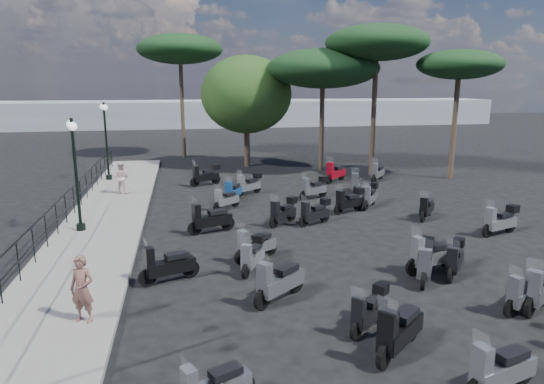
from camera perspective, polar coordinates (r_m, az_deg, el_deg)
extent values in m
plane|color=black|center=(16.30, 2.19, -6.20)|extent=(120.00, 120.00, 0.00)
cube|color=slate|center=(19.04, -19.42, -3.88)|extent=(3.00, 30.00, 0.15)
cylinder|color=black|center=(13.31, -29.39, -9.21)|extent=(0.04, 0.04, 1.10)
cylinder|color=black|center=(14.53, -27.69, -7.24)|extent=(0.04, 0.04, 1.10)
cylinder|color=black|center=(15.77, -26.26, -5.56)|extent=(0.04, 0.04, 1.10)
cylinder|color=black|center=(17.03, -25.04, -4.13)|extent=(0.04, 0.04, 1.10)
cylinder|color=black|center=(18.30, -24.00, -2.90)|extent=(0.04, 0.04, 1.10)
cylinder|color=black|center=(19.59, -23.10, -1.83)|extent=(0.04, 0.04, 1.10)
cylinder|color=black|center=(20.89, -22.31, -0.89)|extent=(0.04, 0.04, 1.10)
cylinder|color=black|center=(22.19, -21.61, -0.06)|extent=(0.04, 0.04, 1.10)
cylinder|color=black|center=(23.51, -20.99, 0.68)|extent=(0.04, 0.04, 1.10)
cylinder|color=black|center=(24.83, -20.43, 1.34)|extent=(0.04, 0.04, 1.10)
cylinder|color=black|center=(26.15, -19.94, 1.93)|extent=(0.04, 0.04, 1.10)
cylinder|color=black|center=(27.48, -19.49, 2.47)|extent=(0.04, 0.04, 1.10)
cylinder|color=black|center=(28.81, -19.08, 2.95)|extent=(0.04, 0.04, 1.10)
cylinder|color=black|center=(30.15, -18.70, 3.40)|extent=(0.04, 0.04, 1.10)
cylinder|color=black|center=(31.49, -18.36, 3.80)|extent=(0.04, 0.04, 1.10)
cube|color=black|center=(18.82, -23.68, -0.79)|extent=(0.04, 26.00, 0.04)
cube|color=black|center=(18.94, -23.53, -2.35)|extent=(0.04, 26.00, 0.04)
cylinder|color=black|center=(18.59, -21.55, -3.82)|extent=(0.32, 0.32, 0.24)
cylinder|color=black|center=(18.18, -22.04, 1.82)|extent=(0.11, 0.11, 3.97)
cylinder|color=black|center=(17.94, -22.53, 7.57)|extent=(0.28, 0.87, 0.04)
sphere|color=white|center=(18.39, -22.60, 7.36)|extent=(0.28, 0.28, 0.28)
sphere|color=white|center=(17.51, -22.40, 7.15)|extent=(0.28, 0.28, 0.28)
cylinder|color=black|center=(27.61, -18.62, 1.68)|extent=(0.33, 0.33, 0.25)
cylinder|color=black|center=(27.32, -18.91, 5.65)|extent=(0.11, 0.11, 4.11)
cylinder|color=black|center=(27.17, -19.20, 9.63)|extent=(0.30, 0.90, 0.04)
sphere|color=white|center=(27.63, -19.32, 9.45)|extent=(0.29, 0.29, 0.29)
sphere|color=white|center=(26.72, -19.05, 9.38)|extent=(0.29, 0.29, 0.29)
imported|color=brown|center=(11.54, -21.44, -10.59)|extent=(0.65, 0.55, 1.52)
imported|color=beige|center=(23.86, -17.31, 1.65)|extent=(0.90, 0.82, 1.52)
cube|color=black|center=(8.61, -5.48, -20.30)|extent=(0.61, 0.48, 0.13)
plane|color=white|center=(8.11, -10.20, -19.33)|extent=(0.21, 0.34, 0.34)
cylinder|color=black|center=(11.81, -1.15, -12.53)|extent=(0.48, 0.42, 0.53)
cylinder|color=black|center=(12.74, 2.85, -10.57)|extent=(0.48, 0.42, 0.53)
cube|color=#515158|center=(12.22, 1.10, -10.60)|extent=(1.34, 1.19, 0.37)
cube|color=black|center=(12.24, 1.67, -9.01)|extent=(0.72, 0.67, 0.15)
cube|color=#515158|center=(11.66, -0.87, -10.15)|extent=(0.40, 0.41, 0.77)
plane|color=white|center=(11.43, -1.10, -7.97)|extent=(0.33, 0.38, 0.41)
cylinder|color=black|center=(13.45, -14.47, -9.76)|extent=(0.50, 0.27, 0.49)
cylinder|color=black|center=(13.82, -9.55, -8.89)|extent=(0.50, 0.27, 0.49)
cube|color=black|center=(13.57, -11.80, -8.57)|extent=(1.37, 0.81, 0.35)
cube|color=black|center=(13.52, -11.16, -7.32)|extent=(0.68, 0.51, 0.14)
cube|color=black|center=(13.30, -14.24, -7.82)|extent=(0.32, 0.37, 0.72)
plane|color=white|center=(13.13, -14.61, -5.98)|extent=(0.22, 0.39, 0.38)
cylinder|color=black|center=(17.36, -9.08, -4.26)|extent=(0.52, 0.27, 0.51)
cylinder|color=black|center=(17.83, -5.23, -3.69)|extent=(0.52, 0.27, 0.51)
cube|color=black|center=(17.55, -6.99, -3.35)|extent=(1.43, 0.81, 0.36)
cube|color=black|center=(17.54, -6.47, -2.33)|extent=(0.71, 0.52, 0.15)
cube|color=black|center=(17.25, -8.88, -2.66)|extent=(0.33, 0.38, 0.75)
plane|color=white|center=(17.10, -9.13, -1.13)|extent=(0.22, 0.41, 0.40)
cylinder|color=black|center=(21.52, -5.18, -0.86)|extent=(0.31, 0.45, 0.46)
cylinder|color=black|center=(22.55, -4.02, -0.20)|extent=(0.31, 0.45, 0.46)
cube|color=navy|center=(22.03, -4.54, -0.06)|extent=(0.89, 1.25, 0.33)
cube|color=black|center=(22.12, -4.39, 0.71)|extent=(0.53, 0.64, 0.13)
cube|color=navy|center=(21.48, -5.12, 0.33)|extent=(0.35, 0.32, 0.67)
plane|color=white|center=(21.34, -5.21, 1.43)|extent=(0.36, 0.24, 0.36)
cylinder|color=black|center=(20.38, -6.44, -1.72)|extent=(0.39, 0.33, 0.42)
cylinder|color=black|center=(21.09, -4.33, -1.18)|extent=(0.39, 0.33, 0.42)
cube|color=gray|center=(20.72, -5.29, -1.00)|extent=(1.08, 0.95, 0.30)
cube|color=black|center=(20.76, -5.00, -0.26)|extent=(0.58, 0.54, 0.12)
cube|color=gray|center=(20.33, -6.32, -0.58)|extent=(0.32, 0.33, 0.62)
plane|color=white|center=(20.20, -6.46, 0.49)|extent=(0.26, 0.31, 0.33)
cylinder|color=black|center=(9.90, 13.08, -18.30)|extent=(0.47, 0.43, 0.53)
cylinder|color=black|center=(10.96, 16.15, -15.20)|extent=(0.47, 0.43, 0.53)
cube|color=black|center=(10.37, 14.89, -15.59)|extent=(1.32, 1.23, 0.37)
cube|color=black|center=(10.39, 15.42, -13.67)|extent=(0.71, 0.68, 0.15)
cube|color=black|center=(9.72, 13.46, -15.50)|extent=(0.40, 0.41, 0.77)
plane|color=white|center=(9.44, 13.45, -13.02)|extent=(0.34, 0.37, 0.41)
cylinder|color=black|center=(10.76, 9.89, -15.74)|extent=(0.38, 0.35, 0.43)
cylinder|color=black|center=(11.60, 12.52, -13.62)|extent=(0.38, 0.35, 0.43)
cube|color=black|center=(11.14, 11.41, -13.83)|extent=(1.07, 0.98, 0.30)
cube|color=black|center=(11.15, 11.83, -12.39)|extent=(0.58, 0.55, 0.12)
cube|color=black|center=(10.63, 10.17, -13.66)|extent=(0.32, 0.33, 0.62)
plane|color=white|center=(10.41, 10.11, -11.80)|extent=(0.27, 0.30, 0.33)
cube|color=black|center=(11.38, 12.70, -11.03)|extent=(0.41, 0.41, 0.23)
cylinder|color=black|center=(13.58, -3.12, -9.25)|extent=(0.29, 0.43, 0.44)
cylinder|color=black|center=(14.53, -1.55, -7.71)|extent=(0.29, 0.43, 0.44)
cube|color=gray|center=(14.03, -2.25, -7.77)|extent=(0.83, 1.19, 0.31)
cube|color=black|center=(14.08, -2.04, -6.59)|extent=(0.50, 0.61, 0.13)
cube|color=gray|center=(13.49, -3.03, -7.49)|extent=(0.33, 0.31, 0.64)
plane|color=white|center=(13.30, -3.14, -5.92)|extent=(0.34, 0.23, 0.34)
cube|color=black|center=(14.35, -1.54, -5.52)|extent=(0.40, 0.41, 0.24)
cylinder|color=black|center=(14.53, -3.62, -7.65)|extent=(0.45, 0.34, 0.48)
cylinder|color=black|center=(15.28, -0.19, -6.58)|extent=(0.45, 0.34, 0.48)
cube|color=gray|center=(14.87, -1.72, -6.41)|extent=(1.26, 0.99, 0.34)
cube|color=black|center=(14.89, -1.25, -5.26)|extent=(0.66, 0.58, 0.14)
cube|color=gray|center=(14.43, -3.41, -5.88)|extent=(0.35, 0.37, 0.69)
plane|color=white|center=(14.25, -3.62, -4.23)|extent=(0.27, 0.36, 0.37)
cylinder|color=black|center=(18.16, 3.75, -3.48)|extent=(0.43, 0.29, 0.44)
cylinder|color=black|center=(18.89, 6.21, -2.88)|extent=(0.43, 0.29, 0.44)
cube|color=black|center=(18.50, 5.12, -2.66)|extent=(1.19, 0.84, 0.31)
cube|color=black|center=(18.54, 5.48, -1.81)|extent=(0.61, 0.50, 0.13)
cube|color=black|center=(18.09, 3.94, -2.16)|extent=(0.31, 0.34, 0.64)
plane|color=white|center=(17.95, 3.83, -0.92)|extent=(0.23, 0.34, 0.34)
cube|color=black|center=(18.75, 6.30, -1.14)|extent=(0.41, 0.41, 0.24)
cylinder|color=black|center=(25.26, -9.08, 1.15)|extent=(0.50, 0.32, 0.50)
cylinder|color=black|center=(25.84, -6.62, 1.49)|extent=(0.50, 0.32, 0.50)
cube|color=black|center=(25.53, -7.75, 1.75)|extent=(1.38, 0.92, 0.36)
cube|color=black|center=(25.56, -7.42, 2.44)|extent=(0.70, 0.56, 0.15)
cube|color=black|center=(25.20, -8.95, 2.24)|extent=(0.34, 0.38, 0.73)
plane|color=white|center=(25.09, -9.12, 3.28)|extent=(0.25, 0.39, 0.39)
cube|color=black|center=(25.73, -6.62, 2.96)|extent=(0.47, 0.46, 0.27)
cylinder|color=black|center=(10.31, 27.44, -18.30)|extent=(0.49, 0.24, 0.49)
cube|color=gray|center=(9.81, 25.55, -18.51)|extent=(1.36, 0.70, 0.34)
cube|color=black|center=(9.80, 26.36, -16.74)|extent=(0.67, 0.46, 0.14)
cube|color=gray|center=(9.27, 23.42, -18.22)|extent=(0.30, 0.35, 0.71)
plane|color=white|center=(9.01, 23.43, -15.85)|extent=(0.19, 0.39, 0.38)
cylinder|color=black|center=(13.47, 17.35, -9.91)|extent=(0.35, 0.48, 0.49)
cylinder|color=black|center=(14.62, 17.70, -8.10)|extent=(0.35, 0.48, 0.49)
cube|color=#515158|center=(14.02, 17.60, -8.19)|extent=(1.00, 1.33, 0.35)
cube|color=black|center=(14.09, 17.73, -6.85)|extent=(0.59, 0.69, 0.14)
cube|color=#515158|center=(13.37, 17.52, -7.90)|extent=(0.38, 0.35, 0.72)
plane|color=white|center=(13.16, 17.63, -6.11)|extent=(0.38, 0.27, 0.38)
cube|color=black|center=(14.42, 17.89, -5.62)|extent=(0.46, 0.47, 0.27)
cylinder|color=black|center=(14.27, 16.33, -8.48)|extent=(0.53, 0.23, 0.52)
cylinder|color=black|center=(15.12, 20.04, -7.53)|extent=(0.53, 0.23, 0.52)
cube|color=gray|center=(14.66, 18.45, -7.25)|extent=(1.44, 0.71, 0.37)
cube|color=black|center=(14.68, 19.06, -6.02)|extent=(0.71, 0.48, 0.15)
cube|color=gray|center=(14.16, 16.72, -6.55)|extent=(0.31, 0.37, 0.75)
plane|color=white|center=(13.97, 16.65, -4.72)|extent=(0.19, 0.42, 0.40)
cylinder|color=black|center=(18.01, 0.23, -3.55)|extent=(0.40, 0.38, 0.46)
cylinder|color=black|center=(18.90, 2.32, -2.77)|extent=(0.40, 0.38, 0.46)
cube|color=black|center=(18.44, 1.39, -2.61)|extent=(1.13, 1.07, 0.32)
cube|color=black|center=(18.50, 1.69, -1.70)|extent=(0.61, 0.60, 0.13)
cube|color=black|center=(17.95, 0.38, -2.16)|extent=(0.35, 0.35, 0.67)
plane|color=white|center=(17.80, 0.27, -0.86)|extent=(0.30, 0.32, 0.35)
cube|color=black|center=(18.76, 2.37, -0.96)|extent=(0.44, 0.44, 0.25)
cylinder|color=black|center=(22.20, 3.78, -0.40)|extent=(0.46, 0.30, 0.47)
cylinder|color=black|center=(22.96, 5.98, 0.01)|extent=(0.46, 0.30, 0.47)
cube|color=gray|center=(22.56, 5.00, 0.26)|extent=(1.27, 0.86, 0.33)
cube|color=black|center=(22.62, 5.32, 0.98)|extent=(0.65, 0.52, 0.14)
cube|color=gray|center=(22.15, 3.95, 0.75)|extent=(0.32, 0.36, 0.68)
plane|color=white|center=(22.02, 3.85, 1.84)|extent=(0.23, 0.36, 0.36)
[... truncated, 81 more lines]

